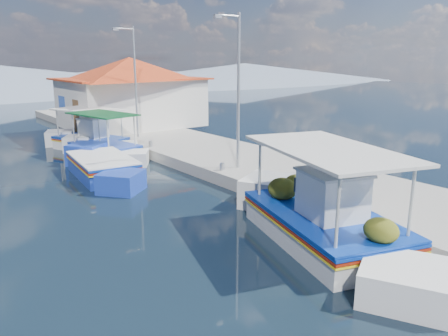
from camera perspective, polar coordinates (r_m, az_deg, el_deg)
ground at (r=13.91m, az=-7.83°, el=-6.28°), size 160.00×160.00×0.00m
quay at (r=21.77m, az=-2.17°, el=1.99°), size 5.00×44.00×0.50m
bollards at (r=19.94m, az=-5.87°, el=1.98°), size 0.20×17.20×0.30m
main_caique at (r=12.12m, az=12.44°, el=-6.84°), size 4.25×8.33×2.88m
caique_green_canopy at (r=22.65m, az=-15.34°, el=2.28°), size 2.81×6.43×2.46m
caique_blue_hull at (r=19.04m, az=-15.69°, el=-0.02°), size 2.60×7.04×1.26m
caique_far at (r=24.81m, az=-17.01°, el=3.36°), size 3.64×6.53×2.45m
harbor_building at (r=29.31m, az=-12.07°, el=9.82°), size 10.49×10.49×4.40m
lamp_post_near at (r=17.27m, az=1.66°, el=10.90°), size 1.21×0.14×6.00m
lamp_post_far at (r=24.92m, az=-11.72°, el=11.61°), size 1.21×0.14×6.00m
mountain_ridge at (r=68.69m, az=-26.92°, el=10.31°), size 171.40×96.00×5.50m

